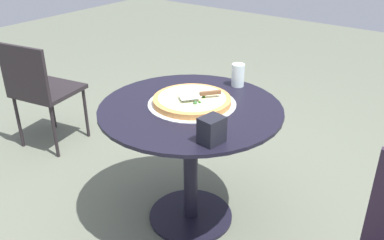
% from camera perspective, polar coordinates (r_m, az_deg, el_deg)
% --- Properties ---
extents(ground_plane, '(10.00, 10.00, 0.00)m').
position_cam_1_polar(ground_plane, '(2.47, -0.18, -13.12)').
color(ground_plane, '#616655').
extents(patio_table, '(0.93, 0.93, 0.70)m').
position_cam_1_polar(patio_table, '(2.17, -0.20, -2.58)').
color(patio_table, black).
rests_on(patio_table, ground).
extents(pizza_on_tray, '(0.45, 0.45, 0.05)m').
position_cam_1_polar(pizza_on_tray, '(2.11, 0.00, 2.67)').
color(pizza_on_tray, silver).
rests_on(pizza_on_tray, patio_table).
extents(pizza_server, '(0.19, 0.17, 0.02)m').
position_cam_1_polar(pizza_server, '(2.08, 1.21, 3.55)').
color(pizza_server, silver).
rests_on(pizza_server, pizza_on_tray).
extents(drinking_cup, '(0.07, 0.07, 0.13)m').
position_cam_1_polar(drinking_cup, '(2.34, 6.35, 6.17)').
color(drinking_cup, white).
rests_on(drinking_cup, patio_table).
extents(napkin_dispenser, '(0.11, 0.10, 0.12)m').
position_cam_1_polar(napkin_dispenser, '(1.74, 2.73, -1.39)').
color(napkin_dispenser, black).
rests_on(napkin_dispenser, patio_table).
extents(patio_chair_far, '(0.47, 0.47, 0.80)m').
position_cam_1_polar(patio_chair_far, '(3.12, -20.18, 4.30)').
color(patio_chair_far, black).
rests_on(patio_chair_far, ground).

